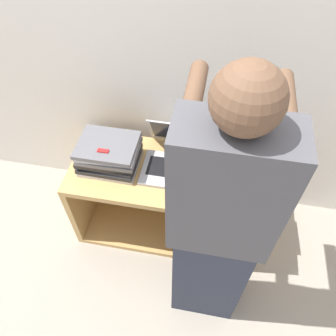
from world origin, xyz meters
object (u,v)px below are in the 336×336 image
at_px(laptop_stack_right, 235,171).
at_px(laptop_stack_left, 109,154).
at_px(person, 217,230).
at_px(laptop_open, 172,158).

bearing_deg(laptop_stack_right, laptop_stack_left, 179.93).
relative_size(laptop_stack_left, person, 0.21).
xyz_separation_m(laptop_stack_left, person, (0.63, -0.45, 0.13)).
distance_m(laptop_stack_left, laptop_stack_right, 0.70).
relative_size(laptop_open, person, 0.24).
relative_size(laptop_open, laptop_stack_left, 1.12).
height_order(laptop_stack_right, person, person).
height_order(laptop_stack_left, person, person).
xyz_separation_m(laptop_open, person, (0.28, -0.51, 0.17)).
relative_size(laptop_stack_right, person, 0.22).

